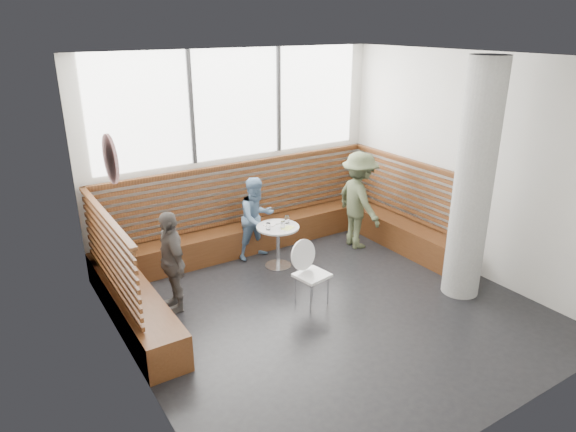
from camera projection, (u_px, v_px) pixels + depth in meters
room at (332, 194)px, 6.23m from camera, size 5.00×5.00×3.20m
booth at (262, 236)px, 8.05m from camera, size 5.00×2.50×1.44m
concrete_column at (474, 183)px, 6.68m from camera, size 0.50×0.50×3.20m
wall_art at (110, 159)px, 5.06m from camera, size 0.03×0.50×0.50m
cafe_table at (278, 238)px, 7.81m from camera, size 0.65×0.65×0.67m
cafe_chair at (309, 268)px, 6.79m from camera, size 0.42×0.41×0.88m
adult_man at (359, 200)px, 8.43m from camera, size 0.73×1.11×1.62m
child_back at (257, 218)px, 8.08m from camera, size 0.71×0.59×1.33m
child_left at (171, 262)px, 6.58m from camera, size 0.38×0.82×1.36m
plate_near at (269, 224)px, 7.80m from camera, size 0.20×0.20×0.01m
plate_far at (277, 222)px, 7.90m from camera, size 0.19×0.19×0.01m
glass_left at (268, 226)px, 7.61m from camera, size 0.07×0.07×0.11m
glass_mid at (283, 225)px, 7.66m from camera, size 0.07×0.07×0.11m
glass_right at (287, 219)px, 7.86m from camera, size 0.08×0.08×0.12m
menu_card at (288, 228)px, 7.68m from camera, size 0.23×0.20×0.00m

